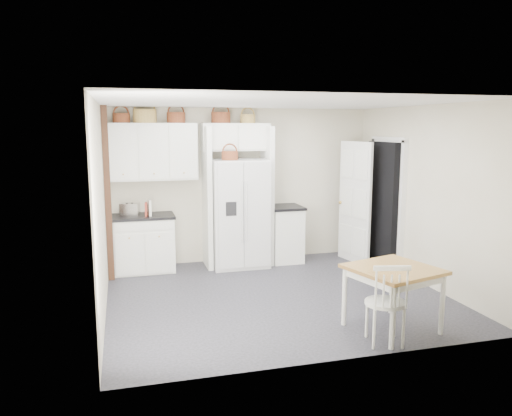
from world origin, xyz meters
name	(u,v)px	position (x,y,z in m)	size (l,w,h in m)	color
floor	(277,295)	(0.00, 0.00, 0.00)	(4.50, 4.50, 0.00)	black
ceiling	(278,103)	(0.00, 0.00, 2.60)	(4.50, 4.50, 0.00)	white
wall_back	(242,185)	(0.00, 2.00, 1.30)	(4.50, 4.50, 0.00)	beige
wall_left	(101,209)	(-2.25, 0.00, 1.30)	(4.00, 4.00, 0.00)	beige
wall_right	(425,196)	(2.25, 0.00, 1.30)	(4.00, 4.00, 0.00)	beige
refrigerator	(239,213)	(-0.15, 1.63, 0.88)	(0.91, 0.74, 1.77)	silver
base_cab_left	(144,244)	(-1.69, 1.70, 0.43)	(0.94, 0.59, 0.87)	white
base_cab_right	(285,235)	(0.68, 1.70, 0.46)	(0.52, 0.63, 0.92)	white
dining_table	(392,299)	(0.92, -1.45, 0.37)	(0.88, 0.88, 0.73)	brown
windsor_chair	(385,303)	(0.66, -1.75, 0.45)	(0.44, 0.40, 0.90)	white
counter_left	(143,216)	(-1.69, 1.70, 0.89)	(0.98, 0.63, 0.04)	black
counter_right	(285,207)	(0.68, 1.70, 0.94)	(0.56, 0.67, 0.04)	black
toaster	(130,210)	(-1.89, 1.70, 1.01)	(0.29, 0.17, 0.20)	silver
cookbook_red	(146,209)	(-1.64, 1.62, 1.02)	(0.03, 0.14, 0.21)	#A73726
cookbook_cream	(150,208)	(-1.58, 1.62, 1.03)	(0.04, 0.17, 0.25)	white
basket_upper_a	(121,118)	(-1.96, 1.83, 2.42)	(0.26, 0.26, 0.15)	#5F251A
basket_upper_b	(145,116)	(-1.60, 1.83, 2.46)	(0.36, 0.36, 0.21)	#A17A3B
basket_upper_c	(176,118)	(-1.12, 1.83, 2.43)	(0.29, 0.29, 0.17)	#5F251A
basket_bridge_a	(221,118)	(-0.39, 1.83, 2.44)	(0.31, 0.31, 0.18)	#5F251A
basket_bridge_b	(248,119)	(0.06, 1.83, 2.42)	(0.25, 0.25, 0.14)	#A17A3B
basket_fridge_a	(230,156)	(-0.31, 1.53, 1.84)	(0.26, 0.26, 0.14)	#5F251A
upper_cabinet	(153,152)	(-1.50, 1.83, 1.90)	(1.40, 0.34, 0.90)	white
bridge_cabinet	(235,137)	(-0.15, 1.83, 2.12)	(1.12, 0.34, 0.45)	white
fridge_panel_left	(207,198)	(-0.66, 1.70, 1.15)	(0.08, 0.60, 2.30)	white
fridge_panel_right	(267,195)	(0.36, 1.70, 1.15)	(0.08, 0.60, 2.30)	white
trim_post	(108,195)	(-2.20, 1.35, 1.30)	(0.09, 0.09, 2.60)	#372515
doorway_void	(384,205)	(2.16, 1.00, 1.02)	(0.18, 0.85, 2.05)	black
door_slab	(355,203)	(1.80, 1.33, 1.02)	(0.80, 0.04, 2.05)	white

